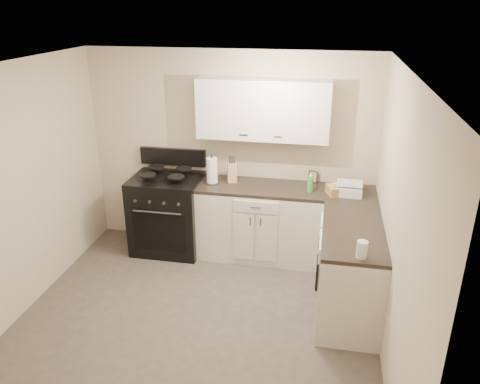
% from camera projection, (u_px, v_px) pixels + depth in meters
% --- Properties ---
extents(floor, '(3.60, 3.60, 0.00)m').
position_uv_depth(floor, '(194.00, 324.00, 4.70)').
color(floor, '#473F38').
rests_on(floor, ground).
extents(ceiling, '(3.60, 3.60, 0.00)m').
position_uv_depth(ceiling, '(183.00, 70.00, 3.75)').
color(ceiling, white).
rests_on(ceiling, wall_back).
extents(wall_back, '(3.60, 0.00, 3.60)m').
position_uv_depth(wall_back, '(230.00, 152.00, 5.86)').
color(wall_back, '#C5B39C').
rests_on(wall_back, ground).
extents(wall_right, '(0.00, 3.60, 3.60)m').
position_uv_depth(wall_right, '(396.00, 228.00, 3.91)').
color(wall_right, '#C5B39C').
rests_on(wall_right, ground).
extents(wall_left, '(0.00, 3.60, 3.60)m').
position_uv_depth(wall_left, '(11.00, 197.00, 4.54)').
color(wall_left, '#C5B39C').
rests_on(wall_left, ground).
extents(wall_front, '(3.60, 0.00, 3.60)m').
position_uv_depth(wall_front, '(96.00, 345.00, 2.59)').
color(wall_front, '#C5B39C').
rests_on(wall_front, ground).
extents(base_cabinets_back, '(1.55, 0.60, 0.90)m').
position_uv_depth(base_cabinets_back, '(259.00, 223.00, 5.82)').
color(base_cabinets_back, silver).
rests_on(base_cabinets_back, floor).
extents(base_cabinets_right, '(0.60, 1.90, 0.90)m').
position_uv_depth(base_cabinets_right, '(349.00, 257.00, 5.04)').
color(base_cabinets_right, silver).
rests_on(base_cabinets_right, floor).
extents(countertop_back, '(1.55, 0.60, 0.04)m').
position_uv_depth(countertop_back, '(260.00, 188.00, 5.64)').
color(countertop_back, black).
rests_on(countertop_back, base_cabinets_back).
extents(countertop_right, '(0.60, 1.90, 0.04)m').
position_uv_depth(countertop_right, '(353.00, 218.00, 4.86)').
color(countertop_right, black).
rests_on(countertop_right, base_cabinets_right).
extents(upper_cabinets, '(1.55, 0.30, 0.70)m').
position_uv_depth(upper_cabinets, '(263.00, 110.00, 5.42)').
color(upper_cabinets, silver).
rests_on(upper_cabinets, wall_back).
extents(stove, '(0.86, 0.74, 1.04)m').
position_uv_depth(stove, '(169.00, 215.00, 6.00)').
color(stove, black).
rests_on(stove, floor).
extents(knife_block, '(0.14, 0.13, 0.24)m').
position_uv_depth(knife_block, '(232.00, 173.00, 5.72)').
color(knife_block, tan).
rests_on(knife_block, countertop_back).
extents(paper_towel, '(0.17, 0.17, 0.32)m').
position_uv_depth(paper_towel, '(212.00, 171.00, 5.67)').
color(paper_towel, white).
rests_on(paper_towel, countertop_back).
extents(soap_bottle, '(0.08, 0.08, 0.20)m').
position_uv_depth(soap_bottle, '(310.00, 184.00, 5.43)').
color(soap_bottle, green).
rests_on(soap_bottle, countertop_back).
extents(picture_frame, '(0.12, 0.07, 0.15)m').
position_uv_depth(picture_frame, '(313.00, 176.00, 5.73)').
color(picture_frame, black).
rests_on(picture_frame, countertop_back).
extents(wicker_basket, '(0.37, 0.31, 0.10)m').
position_uv_depth(wicker_basket, '(341.00, 190.00, 5.39)').
color(wicker_basket, '#AB8650').
rests_on(wicker_basket, countertop_right).
extents(countertop_grill, '(0.30, 0.28, 0.11)m').
position_uv_depth(countertop_grill, '(349.00, 190.00, 5.38)').
color(countertop_grill, white).
rests_on(countertop_grill, countertop_right).
extents(glass_jar, '(0.12, 0.12, 0.16)m').
position_uv_depth(glass_jar, '(362.00, 250.00, 4.04)').
color(glass_jar, silver).
rests_on(glass_jar, countertop_right).
extents(oven_mitt_near, '(0.02, 0.17, 0.29)m').
position_uv_depth(oven_mitt_near, '(317.00, 274.00, 4.66)').
color(oven_mitt_near, black).
rests_on(oven_mitt_near, base_cabinets_right).
extents(oven_mitt_far, '(0.02, 0.15, 0.26)m').
position_uv_depth(oven_mitt_far, '(317.00, 268.00, 4.72)').
color(oven_mitt_far, black).
rests_on(oven_mitt_far, base_cabinets_right).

